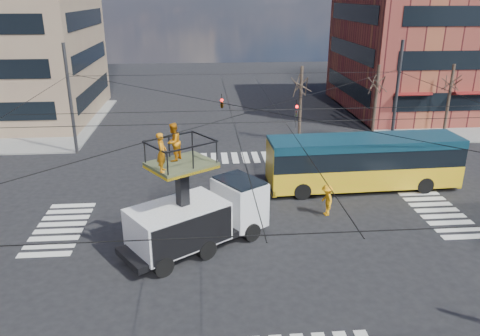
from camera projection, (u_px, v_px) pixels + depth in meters
The scene contains 14 objects.
ground at pixel (256, 220), 24.45m from camera, with size 120.00×120.00×0.00m, color black.
sidewalk_ne at pixel (445, 114), 45.68m from camera, with size 18.00×18.00×0.12m, color slate.
sidewalk_nw at pixel (0, 124), 42.41m from camera, with size 18.00×18.00×0.12m, color slate.
crosswalks at pixel (256, 220), 24.45m from camera, with size 22.40×22.40×0.02m, color silver, non-canonical shape.
building_ne at pixel (450, 38), 46.11m from camera, with size 20.06×16.06×14.00m.
overhead_network at pixel (255, 140), 23.33m from camera, with size 24.24×24.24×8.00m.
tree_a at pixel (301, 84), 35.83m from camera, with size 2.00×2.00×6.00m.
tree_b at pixel (377, 83), 36.30m from camera, with size 2.00×2.00×6.00m.
tree_c at pixel (452, 82), 36.77m from camera, with size 2.00×2.00×6.00m.
utility_truck at pixel (198, 207), 21.32m from camera, with size 7.10×5.80×6.00m.
city_bus at pixel (364, 161), 27.90m from camera, with size 11.54×3.00×3.20m.
traffic_cone at pixel (137, 226), 23.08m from camera, with size 0.36×0.36×0.69m, color #E63809.
worker_ground at pixel (182, 208), 23.46m from camera, with size 1.19×0.49×2.02m, color orange.
flagger at pixel (327, 200), 24.77m from camera, with size 1.11×0.64×1.71m, color #F79F0F.
Camera 1 is at (-2.67, -21.81, 11.11)m, focal length 35.00 mm.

